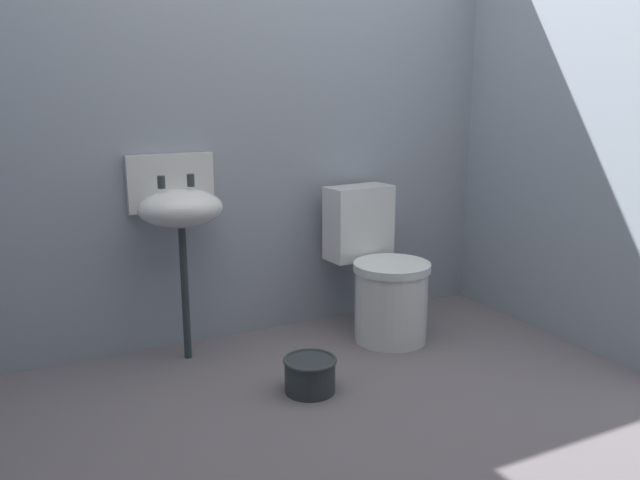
# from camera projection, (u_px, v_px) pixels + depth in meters

# --- Properties ---
(ground_plane) EXTENTS (3.30, 2.71, 0.08)m
(ground_plane) POSITION_uv_depth(u_px,v_px,m) (353.00, 438.00, 2.53)
(ground_plane) COLOR slate
(wall_back) EXTENTS (3.30, 0.10, 2.40)m
(wall_back) POSITION_uv_depth(u_px,v_px,m) (240.00, 108.00, 3.29)
(wall_back) COLOR #939CAA
(wall_back) RESTS_ON ground
(wall_right) EXTENTS (0.10, 2.51, 2.40)m
(wall_right) POSITION_uv_depth(u_px,v_px,m) (628.00, 110.00, 2.98)
(wall_right) COLOR #8D99A7
(wall_right) RESTS_ON ground
(toilet_near_wall) EXTENTS (0.44, 0.62, 0.78)m
(toilet_near_wall) POSITION_uv_depth(u_px,v_px,m) (381.00, 277.00, 3.42)
(toilet_near_wall) COLOR white
(toilet_near_wall) RESTS_ON ground
(sink) EXTENTS (0.42, 0.35, 0.99)m
(sink) POSITION_uv_depth(u_px,v_px,m) (179.00, 206.00, 3.04)
(sink) COLOR #2E3639
(sink) RESTS_ON ground
(bucket) EXTENTS (0.24, 0.24, 0.15)m
(bucket) POSITION_uv_depth(u_px,v_px,m) (310.00, 374.00, 2.82)
(bucket) COLOR #2E3639
(bucket) RESTS_ON ground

